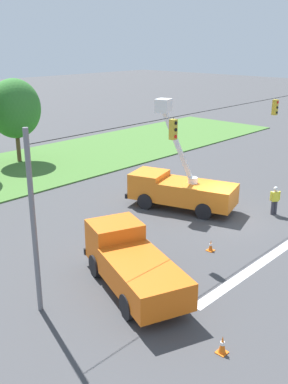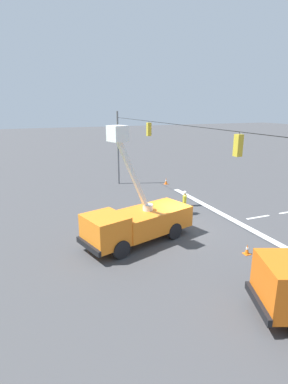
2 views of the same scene
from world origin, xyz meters
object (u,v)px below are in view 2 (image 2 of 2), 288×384
at_px(utility_truck_bucket_lift, 136,221).
at_px(road_worker, 185,201).
at_px(traffic_cone_mid_left, 136,212).
at_px(traffic_cone_foreground_right, 247,249).
at_px(traffic_cone_mid_right, 166,181).

distance_m(utility_truck_bucket_lift, road_worker, 5.77).
bearing_deg(utility_truck_bucket_lift, traffic_cone_mid_left, -20.13).
xyz_separation_m(traffic_cone_foreground_right, traffic_cone_mid_right, (15.14, -2.52, 0.05)).
bearing_deg(traffic_cone_mid_right, traffic_cone_mid_left, 141.16).
bearing_deg(utility_truck_bucket_lift, traffic_cone_mid_right, -33.09).
bearing_deg(traffic_cone_mid_left, traffic_cone_mid_right, -38.84).
xyz_separation_m(utility_truck_bucket_lift, traffic_cone_mid_right, (11.48, -7.48, -1.00)).
distance_m(traffic_cone_mid_left, traffic_cone_mid_right, 9.58).
height_order(road_worker, traffic_cone_mid_right, road_worker).
relative_size(traffic_cone_foreground_right, traffic_cone_mid_left, 0.87).
relative_size(traffic_cone_mid_left, traffic_cone_mid_right, 1.01).
height_order(traffic_cone_mid_left, traffic_cone_mid_right, traffic_cone_mid_left).
height_order(road_worker, traffic_cone_foreground_right, road_worker).
relative_size(road_worker, traffic_cone_mid_left, 2.64).
bearing_deg(traffic_cone_foreground_right, utility_truck_bucket_lift, 53.59).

